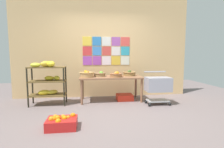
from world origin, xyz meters
TOP-DOWN VIEW (x-y plane):
  - ground at (0.00, 0.00)m, footprint 9.21×9.21m
  - back_wall_with_art at (0.00, 1.64)m, footprint 5.15×0.07m
  - banana_shelf_unit at (-1.41, 0.90)m, footprint 0.87×0.50m
  - display_table at (0.18, 1.09)m, footprint 1.66×0.69m
  - fruit_basket_back_left at (0.71, 1.21)m, footprint 0.36×0.36m
  - fruit_basket_centre at (0.30, 0.97)m, footprint 0.34×0.34m
  - fruit_basket_left at (-0.11, 1.18)m, footprint 0.33×0.33m
  - fruit_basket_right at (-0.47, 1.05)m, footprint 0.38×0.38m
  - produce_crate_under_table at (0.56, 1.08)m, footprint 0.44×0.36m
  - orange_crate_foreground at (-0.87, -0.57)m, footprint 0.50×0.38m
  - shopping_cart at (1.30, 0.57)m, footprint 0.61×0.42m

SIDE VIEW (x-z plane):
  - ground at x=0.00m, z-range 0.00..0.00m
  - produce_crate_under_table at x=0.56m, z-range 0.00..0.16m
  - orange_crate_foreground at x=-0.87m, z-range -0.02..0.21m
  - shopping_cart at x=1.30m, z-range 0.07..0.89m
  - display_table at x=0.18m, z-range 0.26..0.92m
  - banana_shelf_unit at x=-1.41m, z-range 0.14..1.24m
  - fruit_basket_left at x=-0.11m, z-range 0.65..0.79m
  - fruit_basket_centre at x=0.30m, z-range 0.65..0.80m
  - fruit_basket_back_left at x=0.71m, z-range 0.65..0.81m
  - fruit_basket_right at x=-0.47m, z-range 0.65..0.83m
  - back_wall_with_art at x=0.00m, z-range 0.00..2.98m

